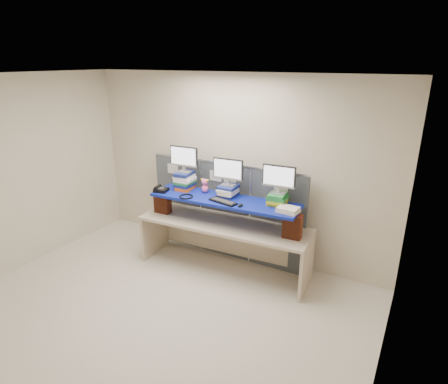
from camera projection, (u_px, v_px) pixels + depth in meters
The scene contains 18 objects.
room at pixel (146, 210), 4.10m from camera, with size 5.00×4.00×2.80m.
cubicle_partition at pixel (225, 210), 5.78m from camera, with size 2.60×0.06×1.53m.
desk at pixel (224, 232), 5.40m from camera, with size 2.53×0.90×0.76m.
brick_pier_left at pixel (163, 202), 5.66m from camera, with size 0.24×0.13×0.33m, color maroon.
brick_pier_right at pixel (292, 226), 4.84m from camera, with size 0.24×0.13×0.33m, color maroon.
blue_board at pixel (224, 200), 5.23m from camera, with size 2.13×0.53×0.04m, color navy.
book_stack_left at pixel (185, 181), 5.57m from camera, with size 0.27×0.31×0.27m.
book_stack_center at pixel (228, 191), 5.30m from camera, with size 0.26×0.32×0.16m.
book_stack_right at pixel (277, 199), 5.00m from camera, with size 0.27×0.29×0.16m.
monitor_left at pixel (184, 158), 5.45m from camera, with size 0.45×0.14×0.39m.
monitor_center at pixel (228, 170), 5.20m from camera, with size 0.45×0.14×0.39m.
monitor_right at pixel (279, 178), 4.90m from camera, with size 0.45×0.14×0.39m.
keyboard at pixel (223, 201), 5.09m from camera, with size 0.43×0.22×0.03m.
mouse at pixel (240, 205), 4.95m from camera, with size 0.06×0.10×0.03m, color black.
desk_phone at pixel (161, 189), 5.51m from camera, with size 0.22×0.21×0.08m.
headset at pixel (186, 196), 5.28m from camera, with size 0.20×0.20×0.02m, color black.
plush_toy at pixel (205, 186), 5.43m from camera, with size 0.12×0.09×0.21m.
binder_stack at pixel (288, 210), 4.76m from camera, with size 0.28×0.23×0.06m.
Camera 1 is at (2.61, -2.89, 2.96)m, focal length 30.00 mm.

